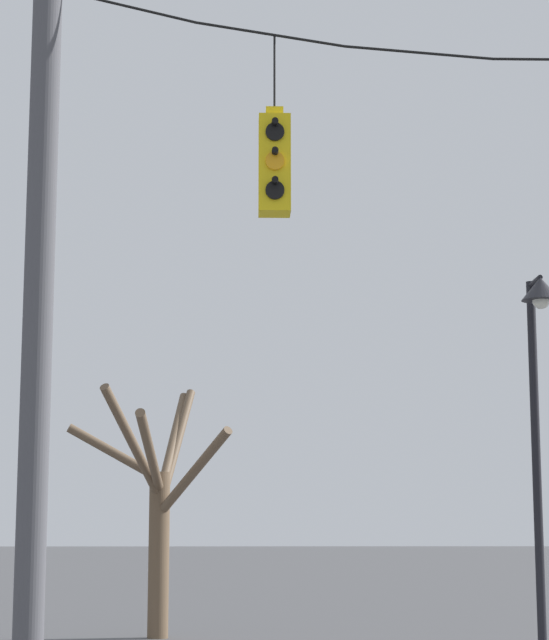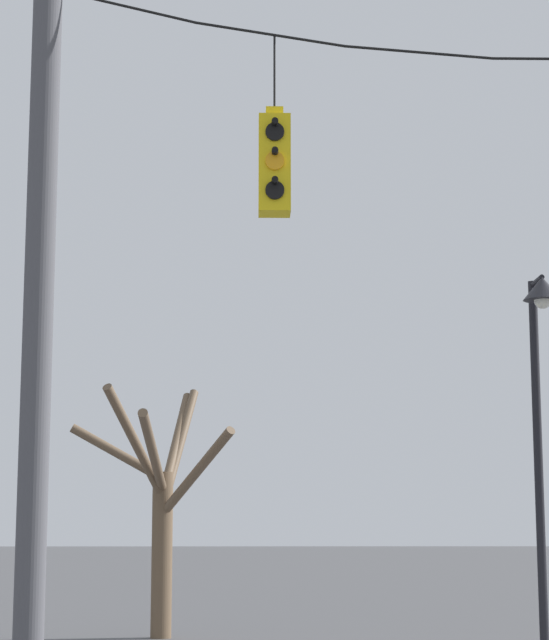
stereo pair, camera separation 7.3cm
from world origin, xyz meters
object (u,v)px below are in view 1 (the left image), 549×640
bare_tree (159,501)px  utility_pole_left (38,320)px  street_lamp (539,369)px  traffic_light_near_left_pole (275,164)px

bare_tree → utility_pole_left: bearing=-93.9°
utility_pole_left → street_lamp: bearing=30.5°
utility_pole_left → street_lamp: (6.11, 3.59, -0.06)m
traffic_light_near_left_pole → street_lamp: traffic_light_near_left_pole is taller
utility_pole_left → bare_tree: bearing=86.1°
utility_pole_left → street_lamp: 7.09m
utility_pole_left → traffic_light_near_left_pole: bearing=-0.2°
utility_pole_left → traffic_light_near_left_pole: 3.01m
traffic_light_near_left_pole → utility_pole_left: bearing=179.8°
utility_pole_left → street_lamp: size_ratio=1.55×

